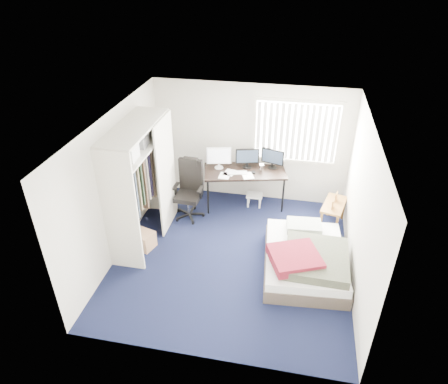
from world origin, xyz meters
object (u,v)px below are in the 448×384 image
bed (306,259)px  office_chair (190,195)px  nightstand (334,206)px  desk (245,169)px

bed → office_chair: bearing=151.6°
bed → nightstand: bearing=71.0°
bed → desk: bearing=125.1°
office_chair → bed: (2.33, -1.26, -0.21)m
nightstand → bed: (-0.49, -1.41, -0.19)m
nightstand → office_chair: bearing=-176.9°
desk → bed: desk is taller
nightstand → bed: bearing=-109.0°
office_chair → nightstand: office_chair is taller
desk → nightstand: desk is taller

